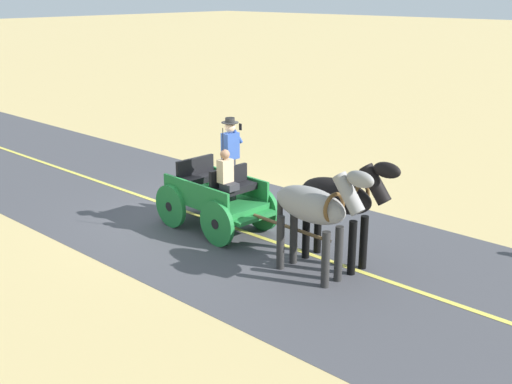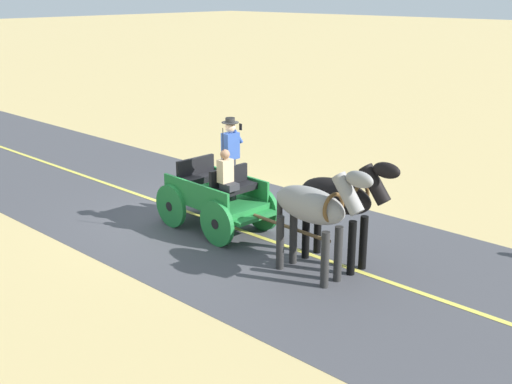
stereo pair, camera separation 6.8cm
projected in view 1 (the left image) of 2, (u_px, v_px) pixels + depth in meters
The scene contains 6 objects.
ground_plane at pixel (204, 218), 14.64m from camera, with size 200.00×200.00×0.00m, color tan.
road_surface at pixel (204, 218), 14.64m from camera, with size 6.11×160.00×0.01m, color #424247.
road_centre_stripe at pixel (204, 218), 14.64m from camera, with size 0.12×160.00×0.00m, color #DBCC4C.
horse_drawn_carriage at pixel (218, 194), 13.74m from camera, with size 1.51×4.51×2.50m.
horse_near_side at pixel (341, 199), 11.78m from camera, with size 0.59×2.13×2.21m.
horse_off_side at pixel (315, 208), 11.28m from camera, with size 0.64×2.13×2.21m.
Camera 1 is at (9.28, 10.22, 5.06)m, focal length 44.51 mm.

